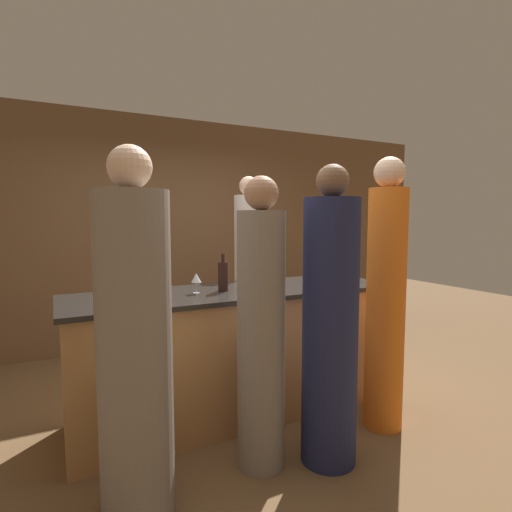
{
  "coord_description": "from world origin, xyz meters",
  "views": [
    {
      "loc": [
        -1.29,
        -2.85,
        1.55
      ],
      "look_at": [
        0.22,
        0.1,
        1.25
      ],
      "focal_mm": 28.0,
      "sensor_mm": 36.0,
      "label": 1
    }
  ],
  "objects_px": {
    "guest_0": "(386,300)",
    "bartender": "(249,277)",
    "guest_1": "(135,349)",
    "guest_3": "(261,332)",
    "wine_bottle_0": "(223,276)",
    "guest_2": "(330,327)"
  },
  "relations": [
    {
      "from": "guest_0",
      "to": "bartender",
      "type": "bearing_deg",
      "value": 101.84
    },
    {
      "from": "bartender",
      "to": "guest_1",
      "type": "relative_size",
      "value": 1.04
    },
    {
      "from": "wine_bottle_0",
      "to": "guest_1",
      "type": "bearing_deg",
      "value": -135.96
    },
    {
      "from": "bartender",
      "to": "guest_1",
      "type": "bearing_deg",
      "value": 49.0
    },
    {
      "from": "guest_2",
      "to": "guest_1",
      "type": "bearing_deg",
      "value": 176.23
    },
    {
      "from": "guest_0",
      "to": "guest_2",
      "type": "xyz_separation_m",
      "value": [
        -0.63,
        -0.16,
        -0.08
      ]
    },
    {
      "from": "bartender",
      "to": "guest_3",
      "type": "height_order",
      "value": "bartender"
    },
    {
      "from": "guest_3",
      "to": "guest_2",
      "type": "bearing_deg",
      "value": -21.08
    },
    {
      "from": "guest_2",
      "to": "wine_bottle_0",
      "type": "bearing_deg",
      "value": 113.35
    },
    {
      "from": "guest_3",
      "to": "guest_1",
      "type": "bearing_deg",
      "value": -174.13
    },
    {
      "from": "bartender",
      "to": "guest_0",
      "type": "relative_size",
      "value": 1.0
    },
    {
      "from": "guest_1",
      "to": "wine_bottle_0",
      "type": "bearing_deg",
      "value": 44.04
    },
    {
      "from": "guest_1",
      "to": "guest_3",
      "type": "relative_size",
      "value": 1.06
    },
    {
      "from": "guest_2",
      "to": "guest_3",
      "type": "relative_size",
      "value": 1.04
    },
    {
      "from": "guest_0",
      "to": "guest_3",
      "type": "height_order",
      "value": "guest_0"
    },
    {
      "from": "guest_2",
      "to": "guest_3",
      "type": "bearing_deg",
      "value": 158.92
    },
    {
      "from": "guest_1",
      "to": "guest_3",
      "type": "distance_m",
      "value": 0.78
    },
    {
      "from": "guest_1",
      "to": "guest_3",
      "type": "xyz_separation_m",
      "value": [
        0.77,
        0.08,
        -0.03
      ]
    },
    {
      "from": "guest_0",
      "to": "guest_2",
      "type": "height_order",
      "value": "guest_0"
    },
    {
      "from": "guest_3",
      "to": "wine_bottle_0",
      "type": "xyz_separation_m",
      "value": [
        0.04,
        0.7,
        0.26
      ]
    },
    {
      "from": "guest_0",
      "to": "wine_bottle_0",
      "type": "distance_m",
      "value": 1.23
    },
    {
      "from": "guest_0",
      "to": "guest_3",
      "type": "distance_m",
      "value": 1.04
    }
  ]
}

